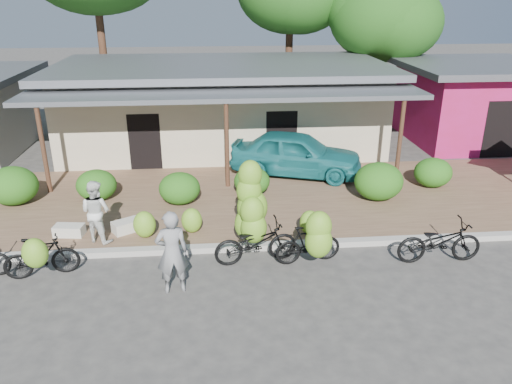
% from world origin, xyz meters
% --- Properties ---
extents(ground, '(100.00, 100.00, 0.00)m').
position_xyz_m(ground, '(0.00, 0.00, 0.00)').
color(ground, '#3D3B39').
rests_on(ground, ground).
extents(sidewalk, '(60.00, 6.00, 0.12)m').
position_xyz_m(sidewalk, '(0.00, 5.00, 0.06)').
color(sidewalk, '#856247').
rests_on(sidewalk, ground).
extents(curb, '(60.00, 0.25, 0.15)m').
position_xyz_m(curb, '(0.00, 2.00, 0.07)').
color(curb, '#A8A399').
rests_on(curb, ground).
extents(shop_main, '(13.00, 8.50, 3.35)m').
position_xyz_m(shop_main, '(0.00, 10.93, 1.72)').
color(shop_main, beige).
rests_on(shop_main, ground).
extents(shop_pink, '(6.00, 6.00, 3.25)m').
position_xyz_m(shop_pink, '(10.50, 10.99, 1.67)').
color(shop_pink, '#B41B65').
rests_on(shop_pink, ground).
extents(tree_near_right, '(5.03, 4.90, 6.81)m').
position_xyz_m(tree_near_right, '(7.31, 14.61, 4.95)').
color(tree_near_right, '#513120').
rests_on(tree_near_right, ground).
extents(hedge_0, '(1.46, 1.31, 1.14)m').
position_xyz_m(hedge_0, '(-6.34, 5.21, 0.69)').
color(hedge_0, '#1B5D15').
rests_on(hedge_0, sidewalk).
extents(hedge_1, '(1.20, 1.08, 0.93)m').
position_xyz_m(hedge_1, '(-3.97, 5.33, 0.59)').
color(hedge_1, '#1B5D15').
rests_on(hedge_1, sidewalk).
extents(hedge_2, '(1.22, 1.10, 0.95)m').
position_xyz_m(hedge_2, '(-1.46, 4.81, 0.59)').
color(hedge_2, '#1B5D15').
rests_on(hedge_2, sidewalk).
extents(hedge_3, '(1.11, 1.00, 0.87)m').
position_xyz_m(hedge_3, '(0.72, 5.33, 0.55)').
color(hedge_3, '#1B5D15').
rests_on(hedge_3, sidewalk).
extents(hedge_4, '(1.47, 1.32, 1.14)m').
position_xyz_m(hedge_4, '(4.49, 4.61, 0.69)').
color(hedge_4, '#1B5D15').
rests_on(hedge_4, sidewalk).
extents(hedge_5, '(1.21, 1.09, 0.94)m').
position_xyz_m(hedge_5, '(6.57, 5.48, 0.59)').
color(hedge_5, '#1B5D15').
rests_on(hedge_5, sidewalk).
extents(bike_left, '(1.69, 1.26, 1.27)m').
position_xyz_m(bike_left, '(-4.32, 1.06, 0.57)').
color(bike_left, black).
rests_on(bike_left, ground).
extents(bike_center, '(2.07, 1.36, 2.38)m').
position_xyz_m(bike_center, '(0.46, 1.62, 0.88)').
color(bike_center, black).
rests_on(bike_center, ground).
extents(bike_right, '(1.64, 1.24, 1.59)m').
position_xyz_m(bike_right, '(1.76, 1.02, 0.70)').
color(bike_right, black).
rests_on(bike_right, ground).
extents(bike_far_right, '(2.02, 0.71, 1.06)m').
position_xyz_m(bike_far_right, '(4.81, 1.02, 0.53)').
color(bike_far_right, black).
rests_on(bike_far_right, ground).
extents(loose_banana_a, '(0.57, 0.48, 0.71)m').
position_xyz_m(loose_banana_a, '(-2.24, 2.68, 0.48)').
color(loose_banana_a, '#7DBC2F').
rests_on(loose_banana_a, sidewalk).
extents(loose_banana_b, '(0.54, 0.46, 0.67)m').
position_xyz_m(loose_banana_b, '(-1.05, 2.86, 0.46)').
color(loose_banana_b, '#7DBC2F').
rests_on(loose_banana_b, sidewalk).
extents(loose_banana_c, '(0.52, 0.44, 0.65)m').
position_xyz_m(loose_banana_c, '(2.00, 2.50, 0.44)').
color(loose_banana_c, '#7DBC2F').
rests_on(loose_banana_c, sidewalk).
extents(sack_near, '(0.93, 0.79, 0.30)m').
position_xyz_m(sack_near, '(-2.71, 3.10, 0.27)').
color(sack_near, beige).
rests_on(sack_near, sidewalk).
extents(sack_far, '(0.79, 0.47, 0.28)m').
position_xyz_m(sack_far, '(-4.22, 2.96, 0.26)').
color(sack_far, beige).
rests_on(sack_far, sidewalk).
extents(vendor, '(0.75, 0.56, 1.88)m').
position_xyz_m(vendor, '(-1.36, 0.31, 0.94)').
color(vendor, gray).
rests_on(vendor, ground).
extents(bystander, '(0.98, 0.91, 1.61)m').
position_xyz_m(bystander, '(-3.39, 2.60, 0.93)').
color(bystander, silver).
rests_on(bystander, sidewalk).
extents(teal_van, '(4.73, 3.11, 1.50)m').
position_xyz_m(teal_van, '(2.37, 7.00, 0.87)').
color(teal_van, '#18696D').
rests_on(teal_van, sidewalk).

